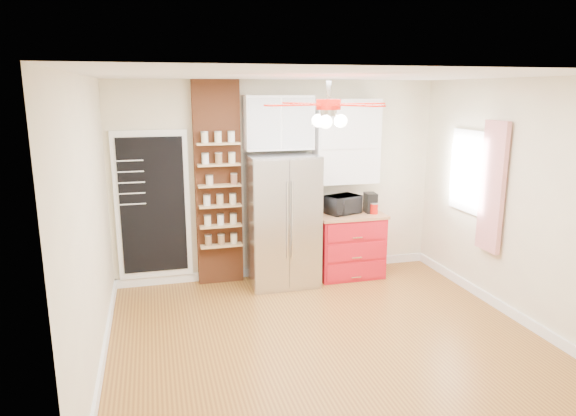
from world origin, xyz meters
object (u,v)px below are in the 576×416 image
object	(u,v)px
fridge	(282,220)
coffee_maker	(370,203)
pantry_jar_oats	(209,180)
red_cabinet	(348,244)
ceiling_fan	(328,105)
toaster_oven	(342,205)
canister_left	(374,209)

from	to	relation	value
fridge	coffee_maker	size ratio (longest dim) A/B	6.36
pantry_jar_oats	fridge	bearing A→B (deg)	-9.49
fridge	pantry_jar_oats	bearing A→B (deg)	170.51
red_cabinet	coffee_maker	size ratio (longest dim) A/B	3.42
coffee_maker	pantry_jar_oats	size ratio (longest dim) A/B	2.40
ceiling_fan	pantry_jar_oats	bearing A→B (deg)	118.68
fridge	toaster_oven	distance (m)	0.89
coffee_maker	pantry_jar_oats	xyz separation A→B (m)	(-2.20, 0.12, 0.39)
fridge	ceiling_fan	size ratio (longest dim) A/B	1.25
fridge	pantry_jar_oats	xyz separation A→B (m)	(-0.93, 0.15, 0.55)
toaster_oven	ceiling_fan	bearing A→B (deg)	-137.13
ceiling_fan	canister_left	distance (m)	2.47
fridge	red_cabinet	world-z (taller)	fridge
fridge	ceiling_fan	bearing A→B (deg)	-88.24
pantry_jar_oats	canister_left	bearing A→B (deg)	-5.63
canister_left	pantry_jar_oats	distance (m)	2.27
coffee_maker	pantry_jar_oats	world-z (taller)	pantry_jar_oats
canister_left	ceiling_fan	bearing A→B (deg)	-128.29
toaster_oven	coffee_maker	distance (m)	0.40
pantry_jar_oats	red_cabinet	bearing A→B (deg)	-3.17
ceiling_fan	coffee_maker	world-z (taller)	ceiling_fan
red_cabinet	toaster_oven	bearing A→B (deg)	171.28
ceiling_fan	red_cabinet	bearing A→B (deg)	61.29
red_cabinet	pantry_jar_oats	size ratio (longest dim) A/B	8.19
ceiling_fan	toaster_oven	xyz separation A→B (m)	(0.82, 1.69, -1.40)
pantry_jar_oats	ceiling_fan	bearing A→B (deg)	-61.32
fridge	pantry_jar_oats	size ratio (longest dim) A/B	15.24
red_cabinet	ceiling_fan	distance (m)	2.75
canister_left	coffee_maker	bearing A→B (deg)	97.65
red_cabinet	coffee_maker	world-z (taller)	coffee_maker
toaster_oven	canister_left	size ratio (longest dim) A/B	3.27
toaster_oven	fridge	bearing A→B (deg)	163.02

